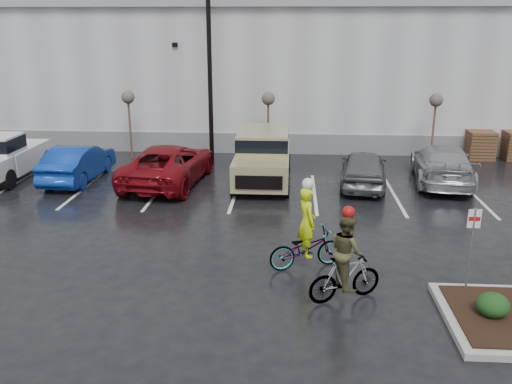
# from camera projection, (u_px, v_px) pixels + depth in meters

# --- Properties ---
(ground) EXTENTS (120.00, 120.00, 0.00)m
(ground) POSITION_uv_depth(u_px,v_px,m) (306.00, 294.00, 13.01)
(ground) COLOR black
(ground) RESTS_ON ground
(warehouse) EXTENTS (60.50, 15.50, 7.20)m
(warehouse) POSITION_uv_depth(u_px,v_px,m) (300.00, 66.00, 32.84)
(warehouse) COLOR #B1B2B6
(warehouse) RESTS_ON ground
(wooded_ridge) EXTENTS (80.00, 25.00, 6.00)m
(wooded_ridge) POSITION_uv_depth(u_px,v_px,m) (297.00, 55.00, 54.92)
(wooded_ridge) COLOR #263A18
(wooded_ridge) RESTS_ON ground
(lamppost) EXTENTS (0.50, 1.00, 9.22)m
(lamppost) POSITION_uv_depth(u_px,v_px,m) (209.00, 35.00, 22.97)
(lamppost) COLOR black
(lamppost) RESTS_ON ground
(sapling_west) EXTENTS (0.60, 0.60, 3.20)m
(sapling_west) POSITION_uv_depth(u_px,v_px,m) (128.00, 101.00, 25.06)
(sapling_west) COLOR #4C341E
(sapling_west) RESTS_ON ground
(sapling_mid) EXTENTS (0.60, 0.60, 3.20)m
(sapling_mid) POSITION_uv_depth(u_px,v_px,m) (268.00, 102.00, 24.65)
(sapling_mid) COLOR #4C341E
(sapling_mid) RESTS_ON ground
(sapling_east) EXTENTS (0.60, 0.60, 3.20)m
(sapling_east) POSITION_uv_depth(u_px,v_px,m) (436.00, 104.00, 24.18)
(sapling_east) COLOR #4C341E
(sapling_east) RESTS_ON ground
(pallet_stack_a) EXTENTS (1.20, 1.20, 1.35)m
(pallet_stack_a) POSITION_uv_depth(u_px,v_px,m) (480.00, 145.00, 25.59)
(pallet_stack_a) COLOR #4C341E
(pallet_stack_a) RESTS_ON ground
(shrub_a) EXTENTS (0.70, 0.70, 0.52)m
(shrub_a) POSITION_uv_depth(u_px,v_px,m) (493.00, 305.00, 11.68)
(shrub_a) COLOR black
(shrub_a) RESTS_ON curb_island
(fire_lane_sign) EXTENTS (0.30, 0.05, 2.20)m
(fire_lane_sign) POSITION_uv_depth(u_px,v_px,m) (472.00, 241.00, 12.54)
(fire_lane_sign) COLOR gray
(fire_lane_sign) RESTS_ON ground
(pickup_white) EXTENTS (2.10, 5.20, 1.96)m
(pickup_white) POSITION_uv_depth(u_px,v_px,m) (7.00, 154.00, 22.58)
(pickup_white) COLOR silver
(pickup_white) RESTS_ON ground
(car_blue) EXTENTS (1.72, 4.55, 1.48)m
(car_blue) POSITION_uv_depth(u_px,v_px,m) (78.00, 163.00, 22.12)
(car_blue) COLOR #0D3298
(car_blue) RESTS_ON ground
(car_red) EXTENTS (3.23, 5.97, 1.59)m
(car_red) POSITION_uv_depth(u_px,v_px,m) (169.00, 164.00, 21.69)
(car_red) COLOR maroon
(car_red) RESTS_ON ground
(suv_tan) EXTENTS (2.20, 5.10, 2.06)m
(suv_tan) POSITION_uv_depth(u_px,v_px,m) (263.00, 158.00, 21.67)
(suv_tan) COLOR #969065
(suv_tan) RESTS_ON ground
(car_grey) EXTENTS (2.23, 4.46, 1.46)m
(car_grey) POSITION_uv_depth(u_px,v_px,m) (363.00, 168.00, 21.33)
(car_grey) COLOR #5A5D5F
(car_grey) RESTS_ON ground
(car_far_silver) EXTENTS (2.84, 5.56, 1.54)m
(car_far_silver) POSITION_uv_depth(u_px,v_px,m) (442.00, 164.00, 21.82)
(car_far_silver) COLOR #A5A8AC
(car_far_silver) RESTS_ON ground
(cyclist_hivis) EXTENTS (2.16, 1.38, 2.47)m
(cyclist_hivis) POSITION_uv_depth(u_px,v_px,m) (306.00, 241.00, 14.21)
(cyclist_hivis) COLOR #3F3F44
(cyclist_hivis) RESTS_ON ground
(cyclist_olive) EXTENTS (1.84, 1.22, 2.32)m
(cyclist_olive) POSITION_uv_depth(u_px,v_px,m) (346.00, 267.00, 12.51)
(cyclist_olive) COLOR #3F3F44
(cyclist_olive) RESTS_ON ground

